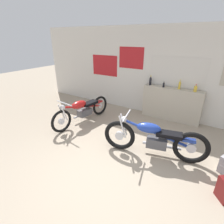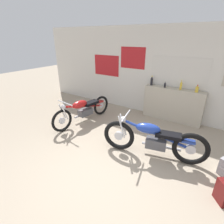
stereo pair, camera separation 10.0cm
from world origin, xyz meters
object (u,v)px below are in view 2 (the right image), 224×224
motorcycle_red (83,110)px  bottle_left_center (165,85)px  bottle_center (181,85)px  bottle_leftmost (152,81)px  bottle_right_center (197,89)px  motorcycle_blue (153,139)px

motorcycle_red → bottle_left_center: bearing=39.8°
bottle_left_center → motorcycle_red: bearing=-140.2°
bottle_left_center → motorcycle_red: (-1.92, -1.60, -0.69)m
bottle_center → motorcycle_red: bearing=-145.3°
bottle_leftmost → bottle_right_center: 1.34m
motorcycle_blue → bottle_right_center: bearing=78.8°
bottle_leftmost → bottle_center: 0.90m
bottle_leftmost → motorcycle_blue: bearing=-65.9°
bottle_right_center → motorcycle_red: bearing=-150.1°
bottle_leftmost → bottle_center: bottle_leftmost is taller
bottle_center → bottle_right_center: bottle_center is taller
bottle_left_center → motorcycle_blue: bearing=-76.6°
bottle_left_center → motorcycle_blue: (0.49, -2.05, -0.67)m
motorcycle_red → motorcycle_blue: (2.41, -0.45, 0.02)m
bottle_right_center → motorcycle_red: 3.32m
bottle_right_center → motorcycle_blue: (-0.41, -2.07, -0.68)m
bottle_leftmost → bottle_left_center: bearing=-5.6°
bottle_right_center → motorcycle_red: size_ratio=0.09×
bottle_center → bottle_right_center: size_ratio=1.35×
bottle_left_center → motorcycle_blue: bottle_left_center is taller
motorcycle_blue → bottle_leftmost: bearing=114.1°
bottle_center → bottle_right_center: bearing=-3.3°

